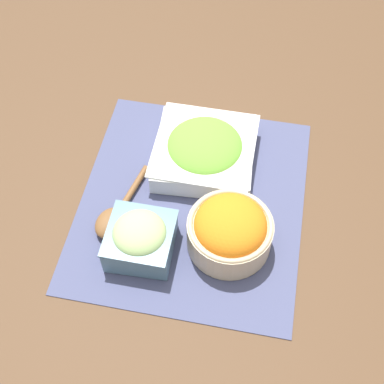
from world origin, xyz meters
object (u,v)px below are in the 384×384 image
cucumber_bowl (140,238)px  lettuce_bowl (205,150)px  wooden_spoon (114,218)px  carrot_bowl (230,230)px

cucumber_bowl → lettuce_bowl: bearing=-18.8°
lettuce_bowl → wooden_spoon: (-0.17, 0.14, -0.02)m
carrot_bowl → wooden_spoon: carrot_bowl is taller
lettuce_bowl → carrot_bowl: carrot_bowl is taller
cucumber_bowl → wooden_spoon: (0.04, 0.06, -0.02)m
carrot_bowl → wooden_spoon: bearing=88.8°
lettuce_bowl → wooden_spoon: 0.22m
lettuce_bowl → cucumber_bowl: size_ratio=1.72×
lettuce_bowl → carrot_bowl: size_ratio=1.34×
carrot_bowl → wooden_spoon: size_ratio=0.83×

